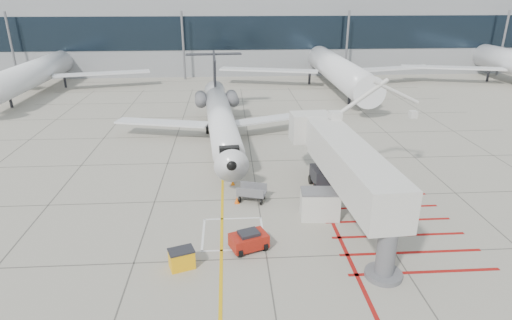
{
  "coord_description": "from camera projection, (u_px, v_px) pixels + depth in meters",
  "views": [
    {
      "loc": [
        -2.1,
        -25.94,
        15.13
      ],
      "look_at": [
        0.0,
        6.0,
        2.5
      ],
      "focal_mm": 30.0,
      "sensor_mm": 36.0,
      "label": 1
    }
  ],
  "objects": [
    {
      "name": "spill_bin",
      "position": [
        182.0,
        259.0,
        24.95
      ],
      "size": [
        1.64,
        1.35,
        1.22
      ],
      "primitive_type": null,
      "rotation": [
        0.0,
        0.0,
        0.34
      ],
      "color": "#FCAF0E",
      "rests_on": "ground_plane"
    },
    {
      "name": "ground_plane",
      "position": [
        262.0,
        225.0,
        29.76
      ],
      "size": [
        260.0,
        260.0,
        0.0
      ],
      "primitive_type": "plane",
      "color": "#9D9888",
      "rests_on": "ground"
    },
    {
      "name": "cone_nose",
      "position": [
        237.0,
        200.0,
        32.72
      ],
      "size": [
        0.39,
        0.39,
        0.54
      ],
      "primitive_type": "cone",
      "color": "#ED580C",
      "rests_on": "ground_plane"
    },
    {
      "name": "bg_aircraft_c",
      "position": [
        332.0,
        49.0,
        71.1
      ],
      "size": [
        37.54,
        41.71,
        12.51
      ],
      "primitive_type": null,
      "color": "silver",
      "rests_on": "ground_plane"
    },
    {
      "name": "bg_aircraft_b",
      "position": [
        38.0,
        55.0,
        68.38
      ],
      "size": [
        34.31,
        38.12,
        11.44
      ],
      "primitive_type": null,
      "color": "silver",
      "rests_on": "ground_plane"
    },
    {
      "name": "terminal_building",
      "position": [
        283.0,
        32.0,
        92.78
      ],
      "size": [
        180.0,
        28.0,
        14.0
      ],
      "primitive_type": "cube",
      "color": "gray",
      "rests_on": "ground_plane"
    },
    {
      "name": "pushback_tug",
      "position": [
        249.0,
        240.0,
        26.74
      ],
      "size": [
        2.62,
        2.12,
        1.32
      ],
      "primitive_type": null,
      "rotation": [
        0.0,
        0.0,
        0.36
      ],
      "color": "#A51C10",
      "rests_on": "ground_plane"
    },
    {
      "name": "regional_jet",
      "position": [
        222.0,
        111.0,
        42.91
      ],
      "size": [
        25.94,
        31.68,
        7.86
      ],
      "primitive_type": null,
      "rotation": [
        0.0,
        0.0,
        0.07
      ],
      "color": "white",
      "rests_on": "ground_plane"
    },
    {
      "name": "jet_bridge",
      "position": [
        351.0,
        174.0,
        28.81
      ],
      "size": [
        9.82,
        18.8,
        7.31
      ],
      "primitive_type": null,
      "rotation": [
        0.0,
        0.0,
        0.06
      ],
      "color": "silver",
      "rests_on": "ground_plane"
    },
    {
      "name": "baggage_cart",
      "position": [
        252.0,
        193.0,
        32.97
      ],
      "size": [
        2.44,
        1.92,
        1.35
      ],
      "primitive_type": null,
      "rotation": [
        0.0,
        0.0,
        -0.3
      ],
      "color": "slate",
      "rests_on": "ground_plane"
    },
    {
      "name": "terminal_glass_band",
      "position": [
        292.0,
        33.0,
        79.37
      ],
      "size": [
        180.0,
        0.1,
        6.0
      ],
      "primitive_type": "cube",
      "color": "black",
      "rests_on": "ground_plane"
    },
    {
      "name": "ground_power_unit",
      "position": [
        320.0,
        204.0,
        30.33
      ],
      "size": [
        2.81,
        1.77,
        2.14
      ],
      "primitive_type": null,
      "rotation": [
        0.0,
        0.0,
        -0.07
      ],
      "color": "silver",
      "rests_on": "ground_plane"
    },
    {
      "name": "cone_side",
      "position": [
        233.0,
        182.0,
        35.86
      ],
      "size": [
        0.33,
        0.33,
        0.46
      ],
      "primitive_type": "cone",
      "color": "orange",
      "rests_on": "ground_plane"
    }
  ]
}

